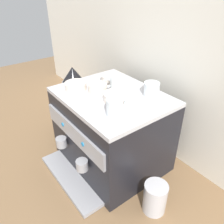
{
  "coord_description": "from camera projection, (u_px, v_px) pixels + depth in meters",
  "views": [
    {
      "loc": [
        0.79,
        -0.6,
        0.93
      ],
      "look_at": [
        0.0,
        0.0,
        0.32
      ],
      "focal_mm": 36.35,
      "sensor_mm": 36.0,
      "label": 1
    }
  ],
  "objects": [
    {
      "name": "ceramic_cup_0",
      "position": [
        151.0,
        89.0,
        1.09
      ],
      "size": [
        0.11,
        0.08,
        0.07
      ],
      "color": "silver",
      "rests_on": "espresso_machine"
    },
    {
      "name": "ceramic_bowl_3",
      "position": [
        112.0,
        78.0,
        1.24
      ],
      "size": [
        0.12,
        0.12,
        0.04
      ],
      "color": "beige",
      "rests_on": "espresso_machine"
    },
    {
      "name": "ceramic_cup_1",
      "position": [
        115.0,
        107.0,
        0.94
      ],
      "size": [
        0.07,
        0.11,
        0.07
      ],
      "color": "silver",
      "rests_on": "espresso_machine"
    },
    {
      "name": "milk_pitcher",
      "position": [
        155.0,
        198.0,
        1.01
      ],
      "size": [
        0.11,
        0.11,
        0.15
      ],
      "primitive_type": "cylinder",
      "color": "#B7B7BC",
      "rests_on": "ground_plane"
    },
    {
      "name": "ground_plane",
      "position": [
        112.0,
        159.0,
        1.33
      ],
      "size": [
        4.0,
        4.0,
        0.0
      ],
      "primitive_type": "plane",
      "color": "brown"
    },
    {
      "name": "ceramic_bowl_1",
      "position": [
        98.0,
        88.0,
        1.13
      ],
      "size": [
        0.09,
        0.09,
        0.04
      ],
      "color": "beige",
      "rests_on": "espresso_machine"
    },
    {
      "name": "tiled_backsplash_wall",
      "position": [
        159.0,
        68.0,
        1.24
      ],
      "size": [
        2.8,
        0.03,
        0.97
      ],
      "primitive_type": "cube",
      "color": "silver",
      "rests_on": "ground_plane"
    },
    {
      "name": "ceramic_cup_2",
      "position": [
        116.0,
        83.0,
        1.14
      ],
      "size": [
        0.08,
        0.09,
        0.07
      ],
      "color": "silver",
      "rests_on": "espresso_machine"
    },
    {
      "name": "ceramic_bowl_2",
      "position": [
        76.0,
        86.0,
        1.15
      ],
      "size": [
        0.11,
        0.11,
        0.04
      ],
      "color": "beige",
      "rests_on": "espresso_machine"
    },
    {
      "name": "ceramic_bowl_0",
      "position": [
        116.0,
        97.0,
        1.05
      ],
      "size": [
        0.12,
        0.12,
        0.04
      ],
      "color": "beige",
      "rests_on": "espresso_machine"
    },
    {
      "name": "espresso_machine",
      "position": [
        111.0,
        130.0,
        1.22
      ],
      "size": [
        0.55,
        0.55,
        0.42
      ],
      "color": "black",
      "rests_on": "ground_plane"
    },
    {
      "name": "coffee_grinder",
      "position": [
        75.0,
        97.0,
        1.54
      ],
      "size": [
        0.15,
        0.15,
        0.42
      ],
      "color": "#939399",
      "rests_on": "ground_plane"
    }
  ]
}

